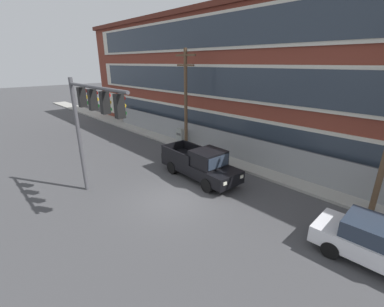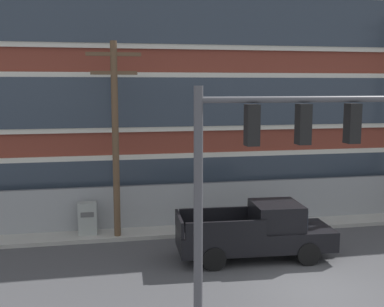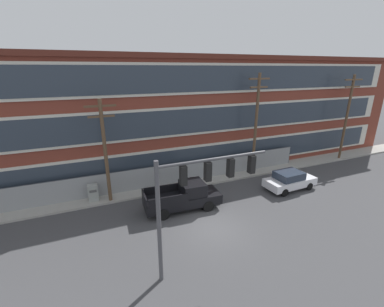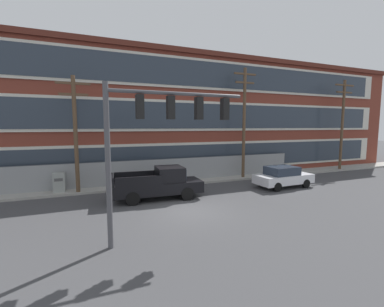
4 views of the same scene
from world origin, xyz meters
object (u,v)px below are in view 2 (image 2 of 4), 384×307
(utility_pole_near_corner, at_px, (115,133))
(electrical_cabinet, at_px, (88,220))
(traffic_signal_mast, at_px, (281,156))
(pickup_truck_black, at_px, (258,233))

(utility_pole_near_corner, xyz_separation_m, electrical_cabinet, (-1.16, 0.42, -3.53))
(traffic_signal_mast, height_order, utility_pole_near_corner, utility_pole_near_corner)
(traffic_signal_mast, distance_m, electrical_cabinet, 10.92)
(electrical_cabinet, bearing_deg, utility_pole_near_corner, -20.04)
(pickup_truck_black, distance_m, utility_pole_near_corner, 6.61)
(pickup_truck_black, xyz_separation_m, electrical_cabinet, (-5.96, 3.53, -0.21))
(pickup_truck_black, bearing_deg, traffic_signal_mast, -104.78)
(traffic_signal_mast, bearing_deg, pickup_truck_black, 75.22)
(pickup_truck_black, relative_size, utility_pole_near_corner, 0.72)
(traffic_signal_mast, bearing_deg, utility_pole_near_corner, 110.57)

